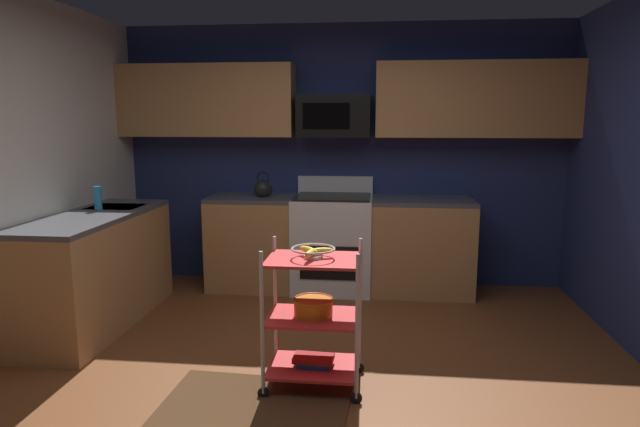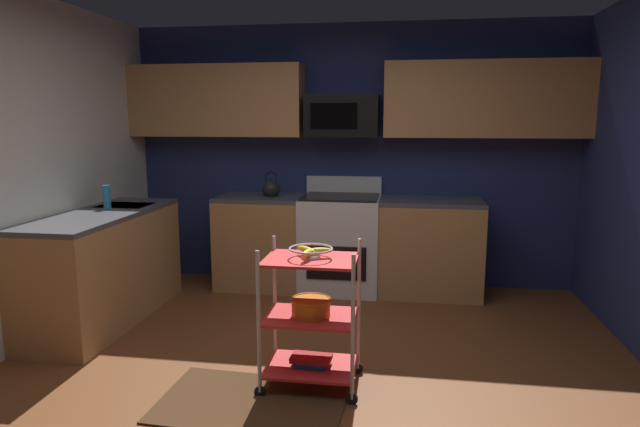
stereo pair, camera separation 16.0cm
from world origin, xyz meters
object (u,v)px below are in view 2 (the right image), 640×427
fruit_bowl (311,251)px  dish_soap_bottle (107,197)px  microwave (342,116)px  mixing_bowl_large (311,307)px  rolling_cart (311,317)px  kettle (271,189)px  oven_range (340,242)px  book_stack (311,360)px

fruit_bowl → dish_soap_bottle: size_ratio=1.36×
microwave → dish_soap_bottle: (-1.88, -1.06, -0.68)m
mixing_bowl_large → rolling_cart: bearing=-0.0°
fruit_bowl → mixing_bowl_large: 0.36m
microwave → fruit_bowl: microwave is taller
microwave → dish_soap_bottle: size_ratio=3.50×
mixing_bowl_large → kettle: bearing=110.3°
rolling_cart → mixing_bowl_large: (-0.00, 0.00, 0.07)m
oven_range → mixing_bowl_large: 2.01m
oven_range → dish_soap_bottle: size_ratio=5.50×
fruit_bowl → dish_soap_bottle: dish_soap_bottle is taller
oven_range → rolling_cart: (0.05, -2.01, -0.02)m
oven_range → dish_soap_bottle: (-1.89, -0.96, 0.54)m
rolling_cart → kettle: size_ratio=3.47×
oven_range → mixing_bowl_large: bearing=-88.5°
microwave → book_stack: microwave is taller
oven_range → mixing_bowl_large: size_ratio=4.37×
oven_range → book_stack: (0.05, -2.01, -0.31)m
mixing_bowl_large → oven_range: bearing=91.5°
book_stack → kettle: bearing=110.3°
mixing_bowl_large → dish_soap_bottle: (-1.94, 1.05, 0.50)m
fruit_bowl → mixing_bowl_large: bearing=180.0°
rolling_cart → dish_soap_bottle: bearing=151.5°
oven_range → dish_soap_bottle: bearing=-153.1°
rolling_cart → book_stack: size_ratio=3.53×
mixing_bowl_large → book_stack: 0.36m
rolling_cart → dish_soap_bottle: (-1.94, 1.05, 0.57)m
fruit_bowl → kettle: 2.14m
microwave → rolling_cart: (0.05, -2.12, -1.25)m
rolling_cart → microwave: bearing=91.4°
oven_range → kettle: bearing=-179.7°
rolling_cart → kettle: 2.21m
book_stack → kettle: kettle is taller
microwave → kettle: 0.99m
dish_soap_bottle → rolling_cart: bearing=-28.5°
fruit_bowl → book_stack: size_ratio=1.05×
mixing_bowl_large → fruit_bowl: bearing=0.0°
oven_range → rolling_cart: 2.01m
mixing_bowl_large → dish_soap_bottle: size_ratio=1.26×
mixing_bowl_large → dish_soap_bottle: dish_soap_bottle is taller
fruit_bowl → kettle: kettle is taller
kettle → dish_soap_bottle: 1.53m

